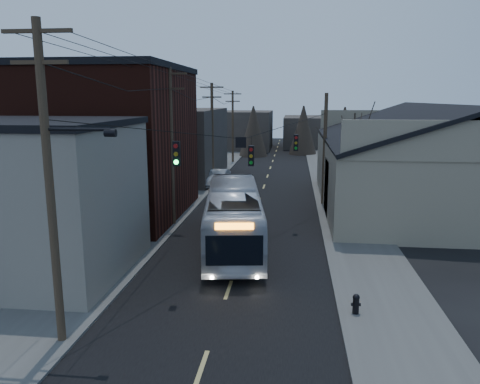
# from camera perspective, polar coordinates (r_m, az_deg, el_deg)

# --- Properties ---
(road_surface) EXTENTS (9.00, 110.00, 0.02)m
(road_surface) POSITION_cam_1_polar(r_m,az_deg,el_deg) (41.64, 2.76, 0.15)
(road_surface) COLOR black
(road_surface) RESTS_ON ground
(sidewalk_left) EXTENTS (4.00, 110.00, 0.12)m
(sidewalk_left) POSITION_cam_1_polar(r_m,az_deg,el_deg) (42.55, -6.01, 0.41)
(sidewalk_left) COLOR #474744
(sidewalk_left) RESTS_ON ground
(sidewalk_right) EXTENTS (4.00, 110.00, 0.12)m
(sidewalk_right) POSITION_cam_1_polar(r_m,az_deg,el_deg) (41.73, 11.70, 0.01)
(sidewalk_right) COLOR #474744
(sidewalk_right) RESTS_ON ground
(building_clapboard) EXTENTS (8.00, 8.00, 7.00)m
(building_clapboard) POSITION_cam_1_polar(r_m,az_deg,el_deg) (23.40, -23.49, -1.00)
(building_clapboard) COLOR #6E675B
(building_clapboard) RESTS_ON ground
(building_brick) EXTENTS (10.00, 12.00, 10.00)m
(building_brick) POSITION_cam_1_polar(r_m,az_deg,el_deg) (33.40, -15.83, 5.59)
(building_brick) COLOR black
(building_brick) RESTS_ON ground
(building_left_far) EXTENTS (9.00, 14.00, 7.00)m
(building_left_far) POSITION_cam_1_polar(r_m,az_deg,el_deg) (48.53, -8.04, 5.82)
(building_left_far) COLOR #342F2A
(building_left_far) RESTS_ON ground
(warehouse) EXTENTS (16.16, 20.60, 7.73)m
(warehouse) POSITION_cam_1_polar(r_m,az_deg,el_deg) (37.62, 22.44, 2.23)
(warehouse) COLOR gray
(warehouse) RESTS_ON ground
(building_far_left) EXTENTS (10.00, 12.00, 6.00)m
(building_far_left) POSITION_cam_1_polar(r_m,az_deg,el_deg) (76.42, 0.02, 7.57)
(building_far_left) COLOR #342F2A
(building_far_left) RESTS_ON ground
(building_far_right) EXTENTS (12.00, 14.00, 5.00)m
(building_far_right) POSITION_cam_1_polar(r_m,az_deg,el_deg) (81.07, 9.67, 7.28)
(building_far_right) COLOR #342F2A
(building_far_right) RESTS_ON ground
(bare_tree) EXTENTS (0.40, 0.40, 7.20)m
(bare_tree) POSITION_cam_1_polar(r_m,az_deg,el_deg) (31.33, 13.54, 2.76)
(bare_tree) COLOR black
(bare_tree) RESTS_ON ground
(utility_lines) EXTENTS (11.24, 45.28, 10.50)m
(utility_lines) POSITION_cam_1_polar(r_m,az_deg,el_deg) (35.51, -2.85, 6.25)
(utility_lines) COLOR #382B1E
(utility_lines) RESTS_ON ground
(bus) EXTENTS (4.44, 12.44, 3.39)m
(bus) POSITION_cam_1_polar(r_m,az_deg,el_deg) (25.88, -0.79, -3.02)
(bus) COLOR #B8BDC6
(bus) RESTS_ON ground
(parked_car) EXTENTS (1.91, 4.81, 1.56)m
(parked_car) POSITION_cam_1_polar(r_m,az_deg,el_deg) (43.58, -2.74, 1.68)
(parked_car) COLOR #9FA2A6
(parked_car) RESTS_ON ground
(fire_hydrant) EXTENTS (0.36, 0.27, 0.78)m
(fire_hydrant) POSITION_cam_1_polar(r_m,az_deg,el_deg) (18.68, 13.95, -13.01)
(fire_hydrant) COLOR black
(fire_hydrant) RESTS_ON sidewalk_right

